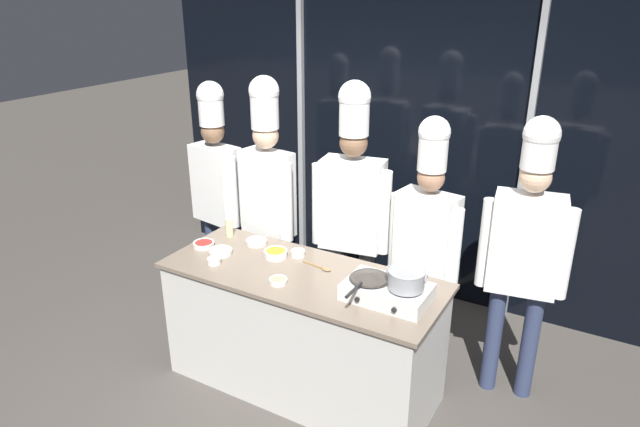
{
  "coord_description": "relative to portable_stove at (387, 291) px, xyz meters",
  "views": [
    {
      "loc": [
        1.8,
        -2.9,
        2.73
      ],
      "look_at": [
        0.0,
        0.25,
        1.26
      ],
      "focal_mm": 32.0,
      "sensor_mm": 36.0,
      "label": 1
    }
  ],
  "objects": [
    {
      "name": "demo_counter",
      "position": [
        -0.63,
        0.02,
        -0.51
      ],
      "size": [
        1.95,
        0.77,
        0.91
      ],
      "color": "beige",
      "rests_on": "ground_plane"
    },
    {
      "name": "prep_bowl_carrots",
      "position": [
        -0.92,
        0.15,
        -0.02
      ],
      "size": [
        0.17,
        0.17,
        0.05
      ],
      "color": "silver",
      "rests_on": "demo_counter"
    },
    {
      "name": "serving_spoon_slotted",
      "position": [
        -0.55,
        0.15,
        -0.05
      ],
      "size": [
        0.24,
        0.07,
        0.02
      ],
      "color": "olive",
      "rests_on": "demo_counter"
    },
    {
      "name": "prep_bowl_mushrooms",
      "position": [
        -0.7,
        -0.17,
        -0.03
      ],
      "size": [
        0.12,
        0.12,
        0.03
      ],
      "color": "silver",
      "rests_on": "demo_counter"
    },
    {
      "name": "ground_plane",
      "position": [
        -0.63,
        0.02,
        -0.97
      ],
      "size": [
        24.0,
        24.0,
        0.0
      ],
      "primitive_type": "plane",
      "color": "#47423D"
    },
    {
      "name": "chef_line",
      "position": [
        -0.59,
        0.68,
        0.25
      ],
      "size": [
        0.6,
        0.31,
        2.11
      ],
      "rotation": [
        0.0,
        0.0,
        3.3
      ],
      "color": "#4C4C51",
      "rests_on": "ground_plane"
    },
    {
      "name": "squeeze_bottle_oil",
      "position": [
        -1.44,
        0.27,
        0.03
      ],
      "size": [
        0.06,
        0.06,
        0.18
      ],
      "color": "beige",
      "rests_on": "demo_counter"
    },
    {
      "name": "prep_bowl_rice",
      "position": [
        -1.3,
        -0.01,
        -0.03
      ],
      "size": [
        0.17,
        0.17,
        0.04
      ],
      "color": "silver",
      "rests_on": "demo_counter"
    },
    {
      "name": "prep_bowl_noodles",
      "position": [
        -0.79,
        0.24,
        -0.03
      ],
      "size": [
        0.1,
        0.1,
        0.05
      ],
      "color": "silver",
      "rests_on": "demo_counter"
    },
    {
      "name": "stock_pot",
      "position": [
        0.12,
        0.0,
        0.12
      ],
      "size": [
        0.25,
        0.23,
        0.12
      ],
      "color": "#93969B",
      "rests_on": "portable_stove"
    },
    {
      "name": "chef_pastry",
      "position": [
        0.02,
        0.63,
        0.15
      ],
      "size": [
        0.54,
        0.28,
        1.94
      ],
      "rotation": [
        0.0,
        0.0,
        2.99
      ],
      "color": "#4C4C51",
      "rests_on": "ground_plane"
    },
    {
      "name": "chef_apprentice",
      "position": [
        0.66,
        0.69,
        0.2
      ],
      "size": [
        0.57,
        0.3,
        2.0
      ],
      "rotation": [
        0.0,
        0.0,
        3.31
      ],
      "color": "#2D3856",
      "rests_on": "ground_plane"
    },
    {
      "name": "frying_pan",
      "position": [
        -0.12,
        -0.01,
        0.08
      ],
      "size": [
        0.26,
        0.45,
        0.04
      ],
      "color": "#38332D",
      "rests_on": "portable_stove"
    },
    {
      "name": "chef_sous",
      "position": [
        -1.3,
        0.59,
        0.28
      ],
      "size": [
        0.54,
        0.27,
        2.11
      ],
      "rotation": [
        0.0,
        0.0,
        3.01
      ],
      "color": "#4C4C51",
      "rests_on": "ground_plane"
    },
    {
      "name": "window_wall_back",
      "position": [
        -0.63,
        1.78,
        0.38
      ],
      "size": [
        4.94,
        0.09,
        2.7
      ],
      "color": "black",
      "rests_on": "ground_plane"
    },
    {
      "name": "chef_head",
      "position": [
        -1.88,
        0.67,
        0.21
      ],
      "size": [
        0.55,
        0.28,
        2.01
      ],
      "rotation": [
        0.0,
        0.0,
        2.99
      ],
      "color": "#2D3856",
      "rests_on": "ground_plane"
    },
    {
      "name": "portable_stove",
      "position": [
        0.0,
        0.0,
        0.0
      ],
      "size": [
        0.52,
        0.34,
        0.11
      ],
      "color": "silver",
      "rests_on": "demo_counter"
    },
    {
      "name": "prep_bowl_chicken",
      "position": [
        -1.17,
        0.26,
        -0.03
      ],
      "size": [
        0.16,
        0.16,
        0.04
      ],
      "color": "silver",
      "rests_on": "demo_counter"
    },
    {
      "name": "prep_bowl_bean_sprouts",
      "position": [
        -1.24,
        -0.16,
        -0.03
      ],
      "size": [
        0.1,
        0.1,
        0.05
      ],
      "color": "silver",
      "rests_on": "demo_counter"
    },
    {
      "name": "prep_bowl_bell_pepper",
      "position": [
        -1.49,
        0.03,
        -0.03
      ],
      "size": [
        0.16,
        0.16,
        0.04
      ],
      "color": "silver",
      "rests_on": "demo_counter"
    }
  ]
}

